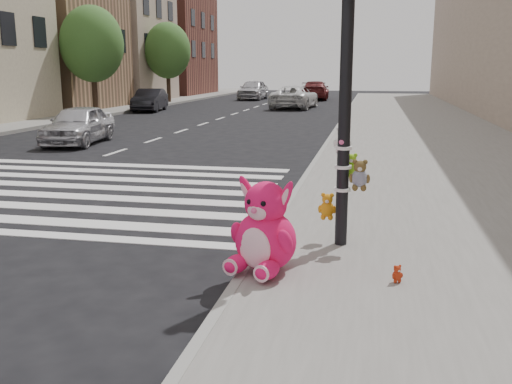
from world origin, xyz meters
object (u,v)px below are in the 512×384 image
(red_teddy, at_px, (397,274))
(car_silver_far, at_px, (78,125))
(pink_bunny, at_px, (264,233))
(signal_pole, at_px, (346,119))
(car_dark_far, at_px, (150,100))
(car_white_near, at_px, (295,97))

(red_teddy, bearing_deg, car_silver_far, 100.56)
(pink_bunny, xyz_separation_m, car_silver_far, (-8.34, 11.08, 0.04))
(signal_pole, xyz_separation_m, pink_bunny, (-0.82, -1.24, -1.21))
(red_teddy, bearing_deg, signal_pole, 86.40)
(car_dark_far, relative_size, car_white_near, 0.78)
(red_teddy, xyz_separation_m, car_dark_far, (-13.09, 25.46, 0.41))
(signal_pole, distance_m, car_white_near, 28.55)
(pink_bunny, xyz_separation_m, car_white_near, (-3.65, 29.42, 0.10))
(car_dark_far, distance_m, car_white_near, 8.90)
(car_silver_far, relative_size, car_dark_far, 0.95)
(pink_bunny, relative_size, car_silver_far, 0.30)
(pink_bunny, bearing_deg, car_white_near, 116.38)
(car_white_near, bearing_deg, pink_bunny, 100.99)
(pink_bunny, height_order, red_teddy, pink_bunny)
(red_teddy, bearing_deg, pink_bunny, 146.57)
(signal_pole, height_order, car_white_near, signal_pole)
(red_teddy, relative_size, car_dark_far, 0.05)
(signal_pole, bearing_deg, pink_bunny, -123.58)
(car_silver_far, bearing_deg, car_dark_far, 95.76)
(signal_pole, distance_m, car_silver_far, 13.50)
(pink_bunny, relative_size, car_white_near, 0.22)
(signal_pole, distance_m, car_dark_far, 27.18)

